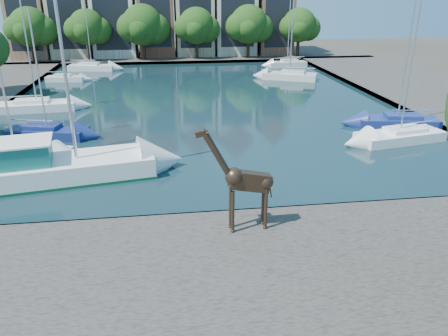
{
  "coord_description": "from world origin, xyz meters",
  "views": [
    {
      "loc": [
        -3.28,
        -18.31,
        10.17
      ],
      "look_at": [
        -0.64,
        0.84,
        2.31
      ],
      "focal_mm": 35.0,
      "sensor_mm": 36.0,
      "label": 1
    }
  ],
  "objects_px": {
    "giraffe_statue": "(244,181)",
    "motorsailer": "(46,165)",
    "sailboat_right_a": "(400,134)",
    "sailboat_left_a": "(15,151)"
  },
  "relations": [
    {
      "from": "motorsailer",
      "to": "giraffe_statue",
      "type": "bearing_deg",
      "value": -37.25
    },
    {
      "from": "motorsailer",
      "to": "sailboat_left_a",
      "type": "xyz_separation_m",
      "value": [
        -2.8,
        3.74,
        -0.36
      ]
    },
    {
      "from": "giraffe_statue",
      "to": "motorsailer",
      "type": "relative_size",
      "value": 0.37
    },
    {
      "from": "motorsailer",
      "to": "sailboat_left_a",
      "type": "bearing_deg",
      "value": 126.77
    },
    {
      "from": "sailboat_right_a",
      "to": "giraffe_statue",
      "type": "bearing_deg",
      "value": -139.65
    },
    {
      "from": "motorsailer",
      "to": "sailboat_left_a",
      "type": "distance_m",
      "value": 4.69
    },
    {
      "from": "motorsailer",
      "to": "sailboat_right_a",
      "type": "height_order",
      "value": "motorsailer"
    },
    {
      "from": "giraffe_statue",
      "to": "sailboat_right_a",
      "type": "bearing_deg",
      "value": 40.35
    },
    {
      "from": "giraffe_statue",
      "to": "sailboat_right_a",
      "type": "distance_m",
      "value": 17.9
    },
    {
      "from": "giraffe_statue",
      "to": "motorsailer",
      "type": "xyz_separation_m",
      "value": [
        -9.98,
        7.59,
        -1.73
      ]
    }
  ]
}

